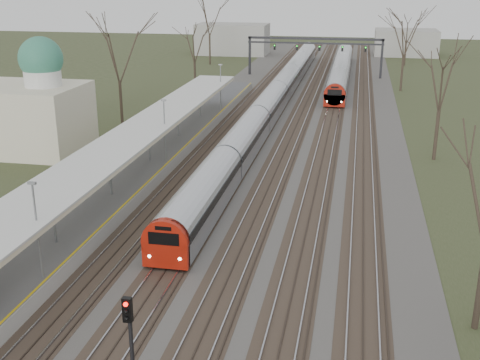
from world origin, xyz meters
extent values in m
cube|color=#474442|center=(0.00, 55.00, 0.05)|extent=(24.00, 160.00, 0.10)
cube|color=#4C3828|center=(-6.00, 55.00, 0.09)|extent=(2.60, 160.00, 0.06)
cube|color=gray|center=(-6.72, 55.00, 0.16)|extent=(0.07, 160.00, 0.12)
cube|color=gray|center=(-5.28, 55.00, 0.16)|extent=(0.07, 160.00, 0.12)
cube|color=#4C3828|center=(-2.50, 55.00, 0.09)|extent=(2.60, 160.00, 0.06)
cube|color=gray|center=(-3.22, 55.00, 0.16)|extent=(0.07, 160.00, 0.12)
cube|color=gray|center=(-1.78, 55.00, 0.16)|extent=(0.07, 160.00, 0.12)
cube|color=#4C3828|center=(1.00, 55.00, 0.09)|extent=(2.60, 160.00, 0.06)
cube|color=gray|center=(0.28, 55.00, 0.16)|extent=(0.07, 160.00, 0.12)
cube|color=gray|center=(1.72, 55.00, 0.16)|extent=(0.07, 160.00, 0.12)
cube|color=#4C3828|center=(4.50, 55.00, 0.09)|extent=(2.60, 160.00, 0.06)
cube|color=gray|center=(3.78, 55.00, 0.16)|extent=(0.07, 160.00, 0.12)
cube|color=gray|center=(5.22, 55.00, 0.16)|extent=(0.07, 160.00, 0.12)
cube|color=#4C3828|center=(8.00, 55.00, 0.09)|extent=(2.60, 160.00, 0.06)
cube|color=gray|center=(7.28, 55.00, 0.16)|extent=(0.07, 160.00, 0.12)
cube|color=gray|center=(8.72, 55.00, 0.16)|extent=(0.07, 160.00, 0.12)
cube|color=#9E9B93|center=(-9.05, 37.50, 0.50)|extent=(3.50, 69.00, 1.00)
cylinder|color=slate|center=(-9.05, 18.00, 2.50)|extent=(0.14, 0.14, 3.00)
cylinder|color=slate|center=(-9.05, 26.00, 2.50)|extent=(0.14, 0.14, 3.00)
cylinder|color=slate|center=(-9.05, 34.00, 2.50)|extent=(0.14, 0.14, 3.00)
cylinder|color=slate|center=(-9.05, 42.00, 2.50)|extent=(0.14, 0.14, 3.00)
cylinder|color=slate|center=(-9.05, 50.00, 2.50)|extent=(0.14, 0.14, 3.00)
cube|color=silver|center=(-9.05, 33.00, 4.05)|extent=(4.10, 50.00, 0.12)
cube|color=beige|center=(-9.05, 33.00, 3.88)|extent=(4.10, 50.00, 0.25)
cube|color=beige|center=(-22.00, 38.00, 3.00)|extent=(10.00, 8.00, 6.00)
cylinder|color=silver|center=(-20.00, 38.00, 7.20)|extent=(3.20, 3.20, 2.50)
sphere|color=#2F755F|center=(-20.00, 38.00, 8.40)|extent=(3.80, 3.80, 3.80)
cube|color=black|center=(-10.00, 85.00, 3.00)|extent=(0.35, 0.35, 6.00)
cube|color=black|center=(10.50, 85.00, 3.00)|extent=(0.35, 0.35, 6.00)
cube|color=black|center=(0.25, 85.00, 5.90)|extent=(21.00, 0.35, 0.35)
cube|color=black|center=(0.25, 85.00, 5.20)|extent=(21.00, 0.25, 0.25)
cube|color=black|center=(-6.00, 84.80, 4.50)|extent=(0.32, 0.22, 0.85)
sphere|color=#0CFF19|center=(-6.00, 84.66, 4.75)|extent=(0.16, 0.16, 0.16)
cube|color=black|center=(-2.50, 84.80, 4.50)|extent=(0.32, 0.22, 0.85)
sphere|color=#0CFF19|center=(-2.50, 84.66, 4.75)|extent=(0.16, 0.16, 0.16)
cube|color=black|center=(1.00, 84.80, 4.50)|extent=(0.32, 0.22, 0.85)
sphere|color=#0CFF19|center=(1.00, 84.66, 4.75)|extent=(0.16, 0.16, 0.16)
cube|color=black|center=(4.50, 84.80, 4.50)|extent=(0.32, 0.22, 0.85)
sphere|color=#0CFF19|center=(4.50, 84.66, 4.75)|extent=(0.16, 0.16, 0.16)
cube|color=black|center=(8.00, 84.80, 4.50)|extent=(0.32, 0.22, 0.85)
sphere|color=#0CFF19|center=(8.00, 84.66, 4.75)|extent=(0.16, 0.16, 0.16)
cylinder|color=#2D231C|center=(-17.00, 48.00, 2.48)|extent=(0.30, 0.30, 4.95)
cylinder|color=#2D231C|center=(13.00, 15.00, 2.02)|extent=(0.30, 0.30, 4.05)
cylinder|color=#2D231C|center=(14.00, 42.00, 2.25)|extent=(0.30, 0.30, 4.50)
cube|color=#ABAEB5|center=(-2.50, 62.57, 1.10)|extent=(2.55, 90.00, 1.60)
cylinder|color=#ABAEB5|center=(-2.50, 62.57, 1.75)|extent=(2.60, 89.70, 2.60)
cube|color=black|center=(-2.50, 62.57, 1.85)|extent=(2.62, 89.40, 0.55)
cube|color=#9E1609|center=(-2.50, 17.67, 1.05)|extent=(2.55, 0.50, 1.50)
cylinder|color=#9E1609|center=(-2.50, 17.72, 1.75)|extent=(2.60, 0.60, 2.60)
cube|color=black|center=(-2.50, 17.45, 2.05)|extent=(1.70, 0.12, 0.70)
sphere|color=white|center=(-3.35, 17.47, 0.95)|extent=(0.22, 0.22, 0.22)
sphere|color=white|center=(-1.65, 17.47, 0.95)|extent=(0.22, 0.22, 0.22)
cube|color=black|center=(-2.50, 62.57, 0.17)|extent=(1.80, 89.00, 0.35)
cube|color=#ABAEB5|center=(4.50, 83.90, 1.10)|extent=(2.55, 45.00, 1.60)
cylinder|color=#ABAEB5|center=(4.50, 83.90, 1.75)|extent=(2.60, 44.70, 2.60)
cube|color=black|center=(4.50, 83.90, 1.85)|extent=(2.62, 44.40, 0.55)
cube|color=#9E1609|center=(4.50, 61.50, 1.05)|extent=(2.55, 0.50, 1.50)
cylinder|color=#9E1609|center=(4.50, 61.55, 1.75)|extent=(2.60, 0.60, 2.60)
cube|color=black|center=(4.50, 61.28, 2.05)|extent=(1.70, 0.12, 0.70)
sphere|color=white|center=(3.65, 61.30, 0.95)|extent=(0.22, 0.22, 0.22)
sphere|color=white|center=(5.35, 61.30, 0.95)|extent=(0.22, 0.22, 0.22)
cube|color=black|center=(4.50, 83.90, 0.17)|extent=(1.80, 44.00, 0.35)
cylinder|color=black|center=(-0.75, 8.07, 2.00)|extent=(0.16, 0.16, 4.00)
cube|color=black|center=(-0.75, 7.92, 3.60)|extent=(0.35, 0.22, 1.00)
sphere|color=#FF0C05|center=(-0.75, 7.79, 3.90)|extent=(0.18, 0.18, 0.18)
camera|label=1|loc=(7.05, -10.33, 15.31)|focal=45.00mm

